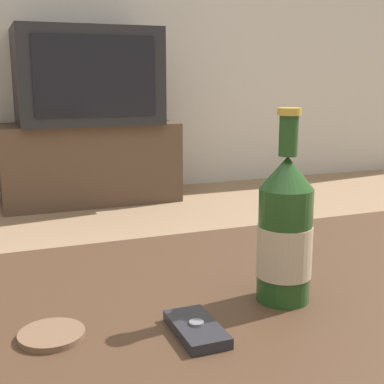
{
  "coord_description": "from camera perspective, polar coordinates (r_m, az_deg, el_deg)",
  "views": [
    {
      "loc": [
        -0.31,
        -0.54,
        0.77
      ],
      "look_at": [
        0.05,
        0.39,
        0.55
      ],
      "focal_mm": 50.0,
      "sensor_mm": 36.0,
      "label": 1
    }
  ],
  "objects": [
    {
      "name": "coffee_table",
      "position": [
        0.72,
        7.79,
        -18.84
      ],
      "size": [
        1.14,
        0.9,
        0.45
      ],
      "color": "#422B1C",
      "rests_on": "ground_plane"
    },
    {
      "name": "tv_stand",
      "position": [
        3.36,
        -10.83,
        3.08
      ],
      "size": [
        1.06,
        0.44,
        0.49
      ],
      "color": "#4C3828",
      "rests_on": "ground_plane"
    },
    {
      "name": "television",
      "position": [
        3.32,
        -11.19,
        12.0
      ],
      "size": [
        0.82,
        0.57,
        0.56
      ],
      "color": "black",
      "rests_on": "tv_stand"
    },
    {
      "name": "beer_bottle",
      "position": [
        0.76,
        9.88,
        -4.3
      ],
      "size": [
        0.08,
        0.08,
        0.27
      ],
      "color": "#1E4219",
      "rests_on": "coffee_table"
    },
    {
      "name": "cell_phone",
      "position": [
        0.69,
        0.47,
        -14.39
      ],
      "size": [
        0.05,
        0.1,
        0.02
      ],
      "rotation": [
        0.0,
        0.0,
        -0.0
      ],
      "color": "#232328",
      "rests_on": "coffee_table"
    },
    {
      "name": "coaster",
      "position": [
        0.7,
        -14.75,
        -14.53
      ],
      "size": [
        0.08,
        0.08,
        0.01
      ],
      "color": "brown",
      "rests_on": "coffee_table"
    }
  ]
}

